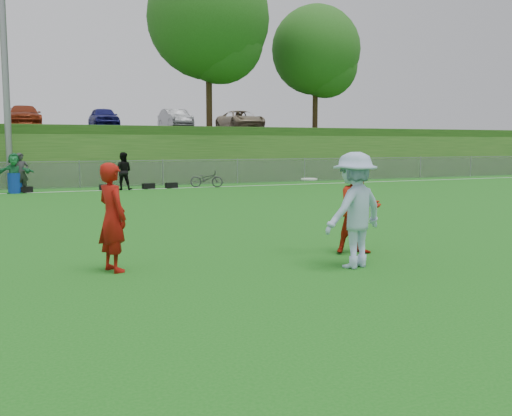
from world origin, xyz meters
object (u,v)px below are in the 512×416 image
player_red_center (359,209)px  recycling_bin (15,183)px  player_red_left (112,217)px  bicycle (207,179)px  player_blue (354,210)px  frisbee (309,179)px

player_red_center → recycling_bin: player_red_center is taller
player_red_left → bicycle: size_ratio=1.14×
player_blue → bicycle: 18.18m
player_red_center → bicycle: bearing=97.3°
player_red_center → frisbee: (-0.88, 0.35, 0.56)m
recycling_bin → bicycle: 8.44m
frisbee → recycling_bin: 17.40m
player_red_left → bicycle: (7.15, 16.55, -0.48)m
frisbee → player_red_left: bearing=-179.7°
frisbee → recycling_bin: frisbee is taller
player_red_center → player_blue: 1.23m
player_red_center → recycling_bin: bearing=125.0°
recycling_bin → bicycle: recycling_bin is taller
frisbee → bicycle: (3.53, 16.53, -1.01)m
recycling_bin → bicycle: size_ratio=0.55×
player_red_left → recycling_bin: (-1.28, 16.68, -0.46)m
player_red_center → bicycle: size_ratio=1.11×
player_blue → frisbee: size_ratio=6.35×
player_red_center → frisbee: 1.09m
player_red_left → bicycle: player_red_left is taller
player_blue → bicycle: player_blue is taller
player_blue → bicycle: bearing=-117.5°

